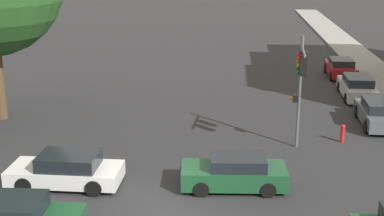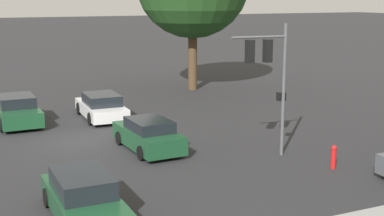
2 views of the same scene
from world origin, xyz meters
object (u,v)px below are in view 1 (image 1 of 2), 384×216
at_px(traffic_signal, 301,75).
at_px(parked_car_1, 357,87).
at_px(crossing_car_3, 235,173).
at_px(parked_car_0, 380,113).
at_px(parked_car_2, 341,68).
at_px(fire_hydrant, 343,133).
at_px(crossing_car_2, 66,170).

xyz_separation_m(traffic_signal, parked_car_1, (4.93, 9.80, -3.07)).
height_order(crossing_car_3, parked_car_0, parked_car_0).
distance_m(parked_car_2, fire_hydrant, 14.10).
distance_m(traffic_signal, crossing_car_3, 5.86).
height_order(traffic_signal, crossing_car_3, traffic_signal).
relative_size(crossing_car_2, crossing_car_3, 1.07).
bearing_deg(parked_car_1, traffic_signal, 155.00).
relative_size(crossing_car_3, parked_car_1, 0.94).
xyz_separation_m(crossing_car_2, parked_car_1, (14.63, 14.05, 0.03)).
relative_size(parked_car_0, fire_hydrant, 4.74).
height_order(crossing_car_3, fire_hydrant, crossing_car_3).
xyz_separation_m(parked_car_2, fire_hydrant, (-2.55, -13.86, -0.18)).
distance_m(crossing_car_2, parked_car_0, 16.92).
xyz_separation_m(crossing_car_3, parked_car_2, (7.88, 19.42, 0.01)).
bearing_deg(parked_car_1, fire_hydrant, 164.88).
bearing_deg(parked_car_2, crossing_car_2, 143.57).
bearing_deg(crossing_car_3, parked_car_2, -114.77).
xyz_separation_m(parked_car_1, fire_hydrant, (-2.50, -8.28, -0.19)).
distance_m(crossing_car_3, parked_car_1, 15.90).
xyz_separation_m(traffic_signal, fire_hydrant, (2.43, 1.52, -3.26)).
xyz_separation_m(parked_car_0, parked_car_1, (0.01, 5.52, -0.00)).
distance_m(crossing_car_2, parked_car_2, 24.51).
bearing_deg(parked_car_1, crossing_car_3, 152.17).
height_order(traffic_signal, parked_car_1, traffic_signal).
bearing_deg(crossing_car_3, crossing_car_2, -0.88).
relative_size(traffic_signal, parked_car_2, 1.38).
relative_size(traffic_signal, parked_car_1, 1.19).
xyz_separation_m(crossing_car_2, parked_car_2, (14.67, 19.63, 0.02)).
bearing_deg(parked_car_2, fire_hydrant, 169.92).
bearing_deg(traffic_signal, parked_car_1, -112.35).
bearing_deg(parked_car_1, crossing_car_2, 135.56).
xyz_separation_m(parked_car_0, parked_car_2, (0.05, 11.11, -0.01)).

